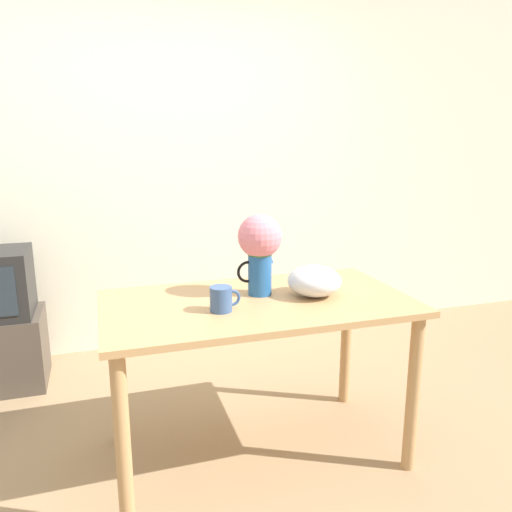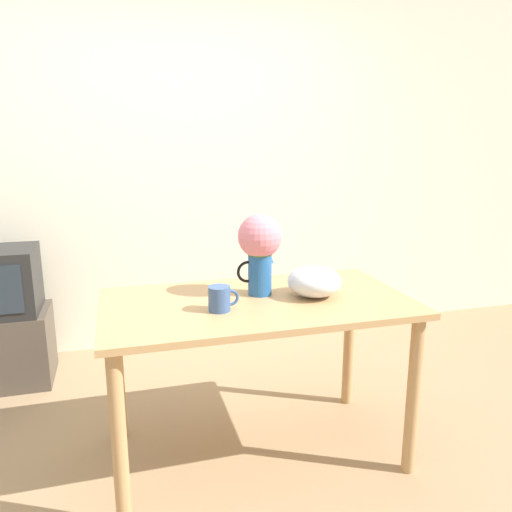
{
  "view_description": "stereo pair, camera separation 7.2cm",
  "coord_description": "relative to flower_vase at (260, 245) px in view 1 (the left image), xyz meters",
  "views": [
    {
      "loc": [
        -0.45,
        -1.87,
        1.5
      ],
      "look_at": [
        0.23,
        0.27,
        0.97
      ],
      "focal_mm": 35.0,
      "sensor_mm": 36.0,
      "label": 1
    },
    {
      "loc": [
        -0.38,
        -1.89,
        1.5
      ],
      "look_at": [
        0.23,
        0.27,
        0.97
      ],
      "focal_mm": 35.0,
      "sensor_mm": 36.0,
      "label": 2
    }
  ],
  "objects": [
    {
      "name": "flower_vase",
      "position": [
        0.0,
        0.0,
        0.0
      ],
      "size": [
        0.21,
        0.2,
        0.38
      ],
      "color": "#235B9E",
      "rests_on": "table"
    },
    {
      "name": "coffee_mug",
      "position": [
        -0.23,
        -0.17,
        -0.18
      ],
      "size": [
        0.13,
        0.09,
        0.11
      ],
      "color": "#385689",
      "rests_on": "table"
    },
    {
      "name": "table",
      "position": [
        -0.04,
        -0.08,
        -0.35
      ],
      "size": [
        1.39,
        0.76,
        0.78
      ],
      "color": "tan",
      "rests_on": "ground_plane"
    },
    {
      "name": "white_bowl",
      "position": [
        0.24,
        -0.09,
        -0.17
      ],
      "size": [
        0.25,
        0.25,
        0.14
      ],
      "color": "silver",
      "rests_on": "table"
    },
    {
      "name": "ground_plane",
      "position": [
        -0.24,
        -0.27,
        -1.02
      ],
      "size": [
        12.0,
        12.0,
        0.0
      ],
      "primitive_type": "plane",
      "color": "#9E7F5B"
    },
    {
      "name": "wall_back",
      "position": [
        -0.24,
        1.45,
        0.28
      ],
      "size": [
        8.0,
        0.05,
        2.6
      ],
      "color": "#EDE5CC",
      "rests_on": "ground_plane"
    }
  ]
}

